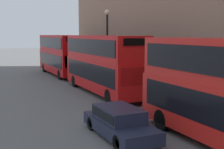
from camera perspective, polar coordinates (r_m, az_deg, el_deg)
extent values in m
cylinder|color=black|center=(15.20, 9.13, -8.17)|extent=(0.30, 1.00, 1.00)
cylinder|color=black|center=(16.53, 15.68, -7.08)|extent=(0.30, 1.00, 1.00)
cube|color=red|center=(24.00, -1.61, 0.08)|extent=(2.55, 10.50, 2.28)
cube|color=red|center=(23.82, -1.63, 4.97)|extent=(2.50, 10.29, 1.81)
cube|color=black|center=(23.96, -1.61, 0.73)|extent=(2.59, 9.66, 1.27)
cube|color=black|center=(23.82, -1.63, 5.18)|extent=(2.59, 9.66, 1.09)
cube|color=black|center=(19.29, 4.49, -0.39)|extent=(2.17, 0.06, 1.14)
cube|color=black|center=(19.12, 4.55, 5.96)|extent=(1.78, 0.06, 0.44)
cylinder|color=black|center=(20.42, -0.48, -4.04)|extent=(0.30, 1.00, 1.00)
cylinder|color=black|center=(21.42, 5.03, -3.52)|extent=(0.30, 1.00, 1.00)
cylinder|color=black|center=(27.13, -6.82, -1.22)|extent=(0.30, 1.00, 1.00)
cylinder|color=black|center=(27.90, -2.42, -0.93)|extent=(0.30, 1.00, 1.00)
cube|color=#B20C0F|center=(35.23, -9.27, 2.33)|extent=(2.55, 10.34, 2.25)
cube|color=#B20C0F|center=(35.11, -9.34, 5.63)|extent=(2.50, 10.13, 1.81)
cube|color=black|center=(35.21, -9.28, 2.77)|extent=(2.59, 9.51, 1.26)
cube|color=black|center=(35.11, -9.34, 5.78)|extent=(2.59, 9.51, 1.09)
cube|color=black|center=(30.29, -6.68, 2.41)|extent=(2.17, 0.06, 1.13)
cube|color=black|center=(30.18, -6.74, 6.43)|extent=(1.78, 0.06, 0.43)
cylinder|color=black|center=(31.62, -9.46, -0.03)|extent=(0.30, 1.00, 1.00)
cylinder|color=black|center=(32.28, -5.61, 0.19)|extent=(0.30, 1.00, 1.00)
cylinder|color=black|center=(38.51, -12.28, 1.23)|extent=(0.30, 1.00, 1.00)
cylinder|color=black|center=(39.05, -9.05, 1.39)|extent=(0.30, 1.00, 1.00)
cube|color=#1E2338|center=(14.07, 1.43, -9.53)|extent=(1.79, 4.57, 0.56)
cube|color=#1E2338|center=(14.01, 1.23, -7.18)|extent=(1.57, 2.52, 0.58)
cube|color=black|center=(14.00, 1.23, -7.06)|extent=(1.61, 2.39, 0.37)
cylinder|color=black|center=(12.54, 1.16, -12.36)|extent=(0.22, 0.64, 0.64)
cylinder|color=black|center=(13.26, 7.38, -11.30)|extent=(0.22, 0.64, 0.64)
cylinder|color=black|center=(15.09, -3.76, -8.91)|extent=(0.22, 0.64, 0.64)
cylinder|color=black|center=(15.70, 1.64, -8.25)|extent=(0.22, 0.64, 0.64)
cylinder|color=black|center=(27.23, -0.88, 4.35)|extent=(0.18, 0.18, 6.18)
sphere|color=beige|center=(27.25, -0.89, 11.31)|extent=(0.44, 0.44, 0.44)
cylinder|color=#26262D|center=(33.65, -3.39, 0.81)|extent=(0.36, 0.36, 1.36)
sphere|color=tan|center=(33.57, -3.40, 2.15)|extent=(0.22, 0.22, 0.22)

